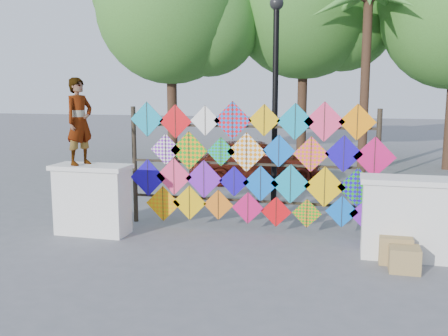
{
  "coord_description": "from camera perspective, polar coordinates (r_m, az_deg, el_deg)",
  "views": [
    {
      "loc": [
        1.81,
        -8.22,
        2.62
      ],
      "look_at": [
        -0.42,
        0.6,
        1.19
      ],
      "focal_mm": 40.0,
      "sensor_mm": 36.0,
      "label": 1
    }
  ],
  "objects": [
    {
      "name": "kite_rack",
      "position": [
        9.22,
        3.27,
        0.22
      ],
      "size": [
        4.95,
        0.24,
        2.42
      ],
      "color": "black",
      "rests_on": "ground"
    },
    {
      "name": "palm_tree",
      "position": [
        16.39,
        16.14,
        16.78
      ],
      "size": [
        3.62,
        3.62,
        5.83
      ],
      "color": "#452C1D",
      "rests_on": "ground"
    },
    {
      "name": "tree_west",
      "position": [
        18.54,
        -5.79,
        17.46
      ],
      "size": [
        5.85,
        5.2,
        8.01
      ],
      "color": "#452C1D",
      "rests_on": "ground"
    },
    {
      "name": "parapet_right",
      "position": [
        8.31,
        20.02,
        -5.34
      ],
      "size": [
        1.4,
        0.65,
        1.28
      ],
      "color": "white",
      "rests_on": "ground"
    },
    {
      "name": "vendor_woman",
      "position": [
        9.31,
        -16.2,
        5.12
      ],
      "size": [
        0.53,
        0.65,
        1.56
      ],
      "primitive_type": "imported",
      "rotation": [
        0.0,
        0.0,
        1.26
      ],
      "color": "#99999E",
      "rests_on": "parapet_left"
    },
    {
      "name": "sedan",
      "position": [
        14.24,
        3.55,
        0.91
      ],
      "size": [
        3.99,
        2.44,
        1.27
      ],
      "primitive_type": "imported",
      "rotation": [
        0.0,
        0.0,
        1.84
      ],
      "color": "#50180D",
      "rests_on": "ground"
    },
    {
      "name": "cardboard_box_near",
      "position": [
        8.16,
        18.97,
        -8.72
      ],
      "size": [
        0.48,
        0.43,
        0.43
      ],
      "primitive_type": "cube",
      "color": "tan",
      "rests_on": "ground"
    },
    {
      "name": "ground",
      "position": [
        8.82,
        1.72,
        -8.36
      ],
      "size": [
        80.0,
        80.0,
        0.0
      ],
      "primitive_type": "plane",
      "color": "slate",
      "rests_on": "ground"
    },
    {
      "name": "tree_mid",
      "position": [
        19.58,
        9.52,
        18.09
      ],
      "size": [
        6.3,
        5.6,
        8.61
      ],
      "color": "#452C1D",
      "rests_on": "ground"
    },
    {
      "name": "cardboard_box_far",
      "position": [
        7.83,
        19.91,
        -9.76
      ],
      "size": [
        0.43,
        0.4,
        0.36
      ],
      "primitive_type": "cube",
      "color": "tan",
      "rests_on": "ground"
    },
    {
      "name": "parapet_left",
      "position": [
        9.41,
        -14.83,
        -3.45
      ],
      "size": [
        1.4,
        0.65,
        1.28
      ],
      "color": "white",
      "rests_on": "ground"
    },
    {
      "name": "lamppost",
      "position": [
        10.33,
        5.88,
        9.29
      ],
      "size": [
        0.28,
        0.28,
        4.46
      ],
      "color": "black",
      "rests_on": "ground"
    }
  ]
}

